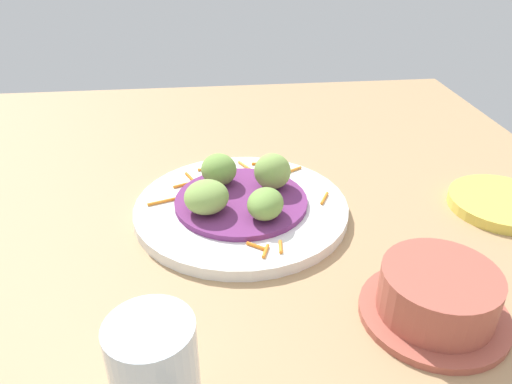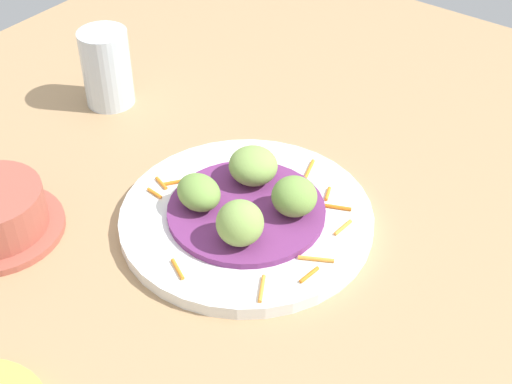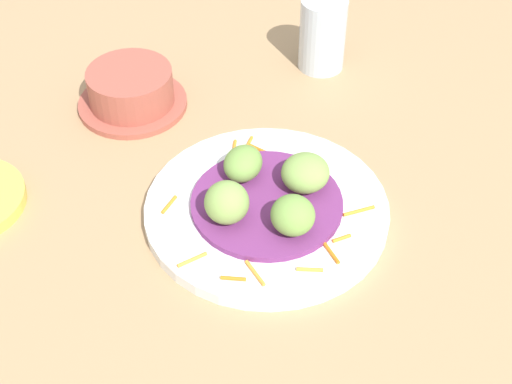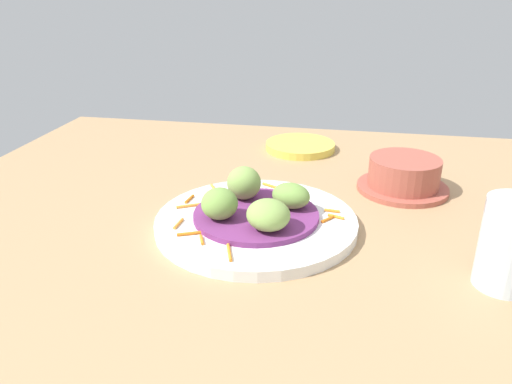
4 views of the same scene
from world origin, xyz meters
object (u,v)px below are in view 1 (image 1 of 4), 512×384
at_px(guac_scoop_left, 207,198).
at_px(side_plate_small, 502,204).
at_px(guac_scoop_back, 219,170).
at_px(water_glass, 156,378).
at_px(guac_scoop_right, 272,171).
at_px(terracotta_bowl, 437,297).
at_px(main_plate, 241,208).
at_px(guac_scoop_center, 265,204).

height_order(guac_scoop_left, side_plate_small, guac_scoop_left).
relative_size(guac_scoop_back, water_glass, 0.47).
xyz_separation_m(guac_scoop_right, terracotta_bowl, (0.13, -0.23, -0.02)).
relative_size(main_plate, guac_scoop_left, 4.89).
relative_size(main_plate, guac_scoop_right, 5.67).
distance_m(guac_scoop_center, terracotta_bowl, 0.22).
bearing_deg(guac_scoop_right, guac_scoop_left, -149.52).
bearing_deg(terracotta_bowl, guac_scoop_left, 139.80).
bearing_deg(water_glass, side_plate_small, 32.09).
bearing_deg(terracotta_bowl, side_plate_small, 46.27).
bearing_deg(main_plate, water_glass, -106.28).
relative_size(guac_scoop_left, water_glass, 0.55).
bearing_deg(water_glass, terracotta_bowl, 18.98).
height_order(main_plate, guac_scoop_right, guac_scoop_right).
bearing_deg(guac_scoop_center, side_plate_small, 3.32).
relative_size(guac_scoop_left, guac_scoop_back, 1.16).
distance_m(guac_scoop_center, water_glass, 0.27).
bearing_deg(terracotta_bowl, guac_scoop_center, 131.58).
height_order(guac_scoop_center, water_glass, water_glass).
relative_size(main_plate, side_plate_small, 2.02).
distance_m(guac_scoop_right, guac_scoop_back, 0.07).
bearing_deg(guac_scoop_right, terracotta_bowl, -61.45).
xyz_separation_m(guac_scoop_back, water_glass, (-0.06, -0.34, 0.01)).
height_order(main_plate, water_glass, water_glass).
bearing_deg(guac_scoop_center, main_plate, 120.48).
bearing_deg(guac_scoop_left, water_glass, -98.93).
bearing_deg(guac_scoop_left, guac_scoop_right, 30.48).
distance_m(guac_scoop_left, water_glass, 0.27).
xyz_separation_m(guac_scoop_right, side_plate_small, (0.30, -0.05, -0.04)).
bearing_deg(main_plate, guac_scoop_back, 120.48).
bearing_deg(water_glass, guac_scoop_right, 67.95).
relative_size(guac_scoop_left, guac_scoop_center, 1.04).
relative_size(guac_scoop_center, side_plate_small, 0.40).
distance_m(guac_scoop_back, water_glass, 0.34).
bearing_deg(guac_scoop_right, main_plate, -149.52).
height_order(guac_scoop_center, guac_scoop_back, guac_scoop_back).
height_order(side_plate_small, water_glass, water_glass).
bearing_deg(guac_scoop_center, guac_scoop_left, 165.48).
height_order(guac_scoop_back, terracotta_bowl, guac_scoop_back).
distance_m(guac_scoop_left, guac_scoop_right, 0.10).
relative_size(guac_scoop_center, guac_scoop_right, 1.11).
height_order(main_plate, guac_scoop_center, guac_scoop_center).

